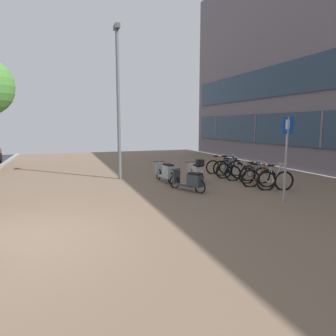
{
  "coord_description": "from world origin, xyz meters",
  "views": [
    {
      "loc": [
        0.78,
        -6.52,
        2.31
      ],
      "look_at": [
        3.63,
        1.65,
        1.09
      ],
      "focal_mm": 32.93,
      "sensor_mm": 36.0,
      "label": 1
    }
  ],
  "objects_px": {
    "bicycle_rack_04": "(231,170)",
    "scooter_near": "(166,172)",
    "bicycle_rack_00": "(275,180)",
    "parking_sign": "(286,150)",
    "lamp_post": "(118,96)",
    "scooter_mid": "(190,181)",
    "bicycle_rack_02": "(254,175)",
    "scooter_far": "(197,171)",
    "bicycle_rack_06": "(219,167)",
    "bicycle_rack_03": "(240,173)",
    "bicycle_rack_05": "(228,168)",
    "bicycle_rack_01": "(259,178)"
  },
  "relations": [
    {
      "from": "bicycle_rack_02",
      "to": "lamp_post",
      "type": "bearing_deg",
      "value": 150.35
    },
    {
      "from": "bicycle_rack_03",
      "to": "parking_sign",
      "type": "xyz_separation_m",
      "value": [
        -0.67,
        -3.47,
        1.23
      ]
    },
    {
      "from": "parking_sign",
      "to": "lamp_post",
      "type": "relative_size",
      "value": 0.4
    },
    {
      "from": "bicycle_rack_00",
      "to": "bicycle_rack_06",
      "type": "bearing_deg",
      "value": 90.47
    },
    {
      "from": "bicycle_rack_02",
      "to": "bicycle_rack_03",
      "type": "bearing_deg",
      "value": 107.74
    },
    {
      "from": "bicycle_rack_00",
      "to": "bicycle_rack_06",
      "type": "height_order",
      "value": "bicycle_rack_00"
    },
    {
      "from": "parking_sign",
      "to": "bicycle_rack_02",
      "type": "bearing_deg",
      "value": 72.37
    },
    {
      "from": "bicycle_rack_00",
      "to": "lamp_post",
      "type": "distance_m",
      "value": 7.02
    },
    {
      "from": "bicycle_rack_06",
      "to": "scooter_far",
      "type": "height_order",
      "value": "scooter_far"
    },
    {
      "from": "bicycle_rack_01",
      "to": "bicycle_rack_02",
      "type": "relative_size",
      "value": 1.02
    },
    {
      "from": "bicycle_rack_00",
      "to": "bicycle_rack_05",
      "type": "relative_size",
      "value": 1.0
    },
    {
      "from": "bicycle_rack_03",
      "to": "bicycle_rack_04",
      "type": "xyz_separation_m",
      "value": [
        -0.03,
        0.67,
        0.01
      ]
    },
    {
      "from": "scooter_near",
      "to": "lamp_post",
      "type": "height_order",
      "value": "lamp_post"
    },
    {
      "from": "lamp_post",
      "to": "scooter_near",
      "type": "bearing_deg",
      "value": -40.17
    },
    {
      "from": "lamp_post",
      "to": "scooter_mid",
      "type": "bearing_deg",
      "value": -60.12
    },
    {
      "from": "bicycle_rack_05",
      "to": "lamp_post",
      "type": "height_order",
      "value": "lamp_post"
    },
    {
      "from": "bicycle_rack_02",
      "to": "bicycle_rack_04",
      "type": "distance_m",
      "value": 1.36
    },
    {
      "from": "bicycle_rack_04",
      "to": "bicycle_rack_03",
      "type": "bearing_deg",
      "value": -87.03
    },
    {
      "from": "bicycle_rack_04",
      "to": "scooter_mid",
      "type": "relative_size",
      "value": 0.87
    },
    {
      "from": "scooter_far",
      "to": "parking_sign",
      "type": "relative_size",
      "value": 0.66
    },
    {
      "from": "bicycle_rack_00",
      "to": "lamp_post",
      "type": "relative_size",
      "value": 0.21
    },
    {
      "from": "scooter_near",
      "to": "bicycle_rack_02",
      "type": "bearing_deg",
      "value": -23.3
    },
    {
      "from": "bicycle_rack_06",
      "to": "scooter_near",
      "type": "relative_size",
      "value": 0.74
    },
    {
      "from": "scooter_mid",
      "to": "parking_sign",
      "type": "height_order",
      "value": "parking_sign"
    },
    {
      "from": "bicycle_rack_00",
      "to": "scooter_far",
      "type": "distance_m",
      "value": 3.11
    },
    {
      "from": "bicycle_rack_06",
      "to": "lamp_post",
      "type": "distance_m",
      "value": 5.68
    },
    {
      "from": "scooter_near",
      "to": "bicycle_rack_03",
      "type": "bearing_deg",
      "value": -13.42
    },
    {
      "from": "bicycle_rack_05",
      "to": "bicycle_rack_04",
      "type": "bearing_deg",
      "value": -109.15
    },
    {
      "from": "bicycle_rack_00",
      "to": "bicycle_rack_04",
      "type": "xyz_separation_m",
      "value": [
        -0.18,
        2.68,
        -0.01
      ]
    },
    {
      "from": "bicycle_rack_01",
      "to": "bicycle_rack_04",
      "type": "height_order",
      "value": "bicycle_rack_04"
    },
    {
      "from": "bicycle_rack_04",
      "to": "bicycle_rack_00",
      "type": "bearing_deg",
      "value": -86.23
    },
    {
      "from": "bicycle_rack_00",
      "to": "scooter_far",
      "type": "relative_size",
      "value": 0.8
    },
    {
      "from": "bicycle_rack_02",
      "to": "scooter_far",
      "type": "height_order",
      "value": "scooter_far"
    },
    {
      "from": "scooter_far",
      "to": "bicycle_rack_04",
      "type": "bearing_deg",
      "value": 7.96
    },
    {
      "from": "bicycle_rack_00",
      "to": "parking_sign",
      "type": "relative_size",
      "value": 0.53
    },
    {
      "from": "scooter_near",
      "to": "parking_sign",
      "type": "relative_size",
      "value": 0.71
    },
    {
      "from": "scooter_mid",
      "to": "lamp_post",
      "type": "xyz_separation_m",
      "value": [
        -1.86,
        3.24,
        3.1
      ]
    },
    {
      "from": "bicycle_rack_02",
      "to": "scooter_far",
      "type": "relative_size",
      "value": 0.75
    },
    {
      "from": "bicycle_rack_06",
      "to": "scooter_mid",
      "type": "height_order",
      "value": "bicycle_rack_06"
    },
    {
      "from": "bicycle_rack_04",
      "to": "scooter_mid",
      "type": "height_order",
      "value": "bicycle_rack_04"
    },
    {
      "from": "bicycle_rack_00",
      "to": "scooter_near",
      "type": "height_order",
      "value": "bicycle_rack_00"
    },
    {
      "from": "parking_sign",
      "to": "lamp_post",
      "type": "distance_m",
      "value": 7.07
    },
    {
      "from": "bicycle_rack_02",
      "to": "lamp_post",
      "type": "distance_m",
      "value": 6.39
    },
    {
      "from": "bicycle_rack_04",
      "to": "lamp_post",
      "type": "relative_size",
      "value": 0.21
    },
    {
      "from": "bicycle_rack_05",
      "to": "bicycle_rack_01",
      "type": "bearing_deg",
      "value": -95.44
    },
    {
      "from": "scooter_mid",
      "to": "parking_sign",
      "type": "relative_size",
      "value": 0.61
    },
    {
      "from": "bicycle_rack_01",
      "to": "bicycle_rack_06",
      "type": "xyz_separation_m",
      "value": [
        0.17,
        3.34,
        -0.01
      ]
    },
    {
      "from": "bicycle_rack_02",
      "to": "parking_sign",
      "type": "height_order",
      "value": "parking_sign"
    },
    {
      "from": "bicycle_rack_04",
      "to": "scooter_near",
      "type": "bearing_deg",
      "value": 179.07
    },
    {
      "from": "scooter_near",
      "to": "parking_sign",
      "type": "xyz_separation_m",
      "value": [
        2.33,
        -4.18,
        1.16
      ]
    }
  ]
}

